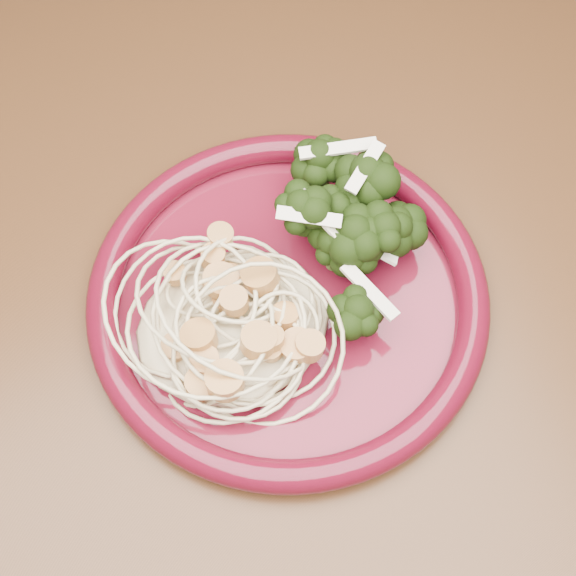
{
  "coord_description": "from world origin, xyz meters",
  "views": [
    {
      "loc": [
        -0.19,
        -0.27,
        1.22
      ],
      "look_at": [
        -0.09,
        -0.05,
        0.77
      ],
      "focal_mm": 50.0,
      "sensor_mm": 36.0,
      "label": 1
    }
  ],
  "objects": [
    {
      "name": "onion_garnish",
      "position": [
        -0.04,
        -0.04,
        0.81
      ],
      "size": [
        0.07,
        0.1,
        0.05
      ],
      "primitive_type": null,
      "rotation": [
        0.0,
        0.0,
        0.12
      ],
      "color": "beige",
      "rests_on": "broccoli_pile"
    },
    {
      "name": "dining_table",
      "position": [
        0.0,
        0.0,
        0.65
      ],
      "size": [
        1.2,
        0.8,
        0.75
      ],
      "color": "#472814",
      "rests_on": "ground"
    },
    {
      "name": "scallop_cluster",
      "position": [
        -0.13,
        -0.05,
        0.8
      ],
      "size": [
        0.12,
        0.12,
        0.04
      ],
      "primitive_type": null,
      "rotation": [
        0.0,
        0.0,
        0.12
      ],
      "color": "#CB8C46",
      "rests_on": "spaghetti_pile"
    },
    {
      "name": "spaghetti_pile",
      "position": [
        -0.13,
        -0.05,
        0.77
      ],
      "size": [
        0.14,
        0.12,
        0.03
      ],
      "primitive_type": "ellipsoid",
      "rotation": [
        0.0,
        0.0,
        0.12
      ],
      "color": "beige",
      "rests_on": "dinner_plate"
    },
    {
      "name": "dinner_plate",
      "position": [
        -0.09,
        -0.05,
        0.76
      ],
      "size": [
        0.29,
        0.29,
        0.02
      ],
      "rotation": [
        0.0,
        0.0,
        0.12
      ],
      "color": "#540D1C",
      "rests_on": "dining_table"
    },
    {
      "name": "broccoli_pile",
      "position": [
        -0.04,
        -0.04,
        0.78
      ],
      "size": [
        0.1,
        0.15,
        0.05
      ],
      "primitive_type": "ellipsoid",
      "rotation": [
        0.0,
        0.0,
        0.12
      ],
      "color": "black",
      "rests_on": "dinner_plate"
    }
  ]
}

